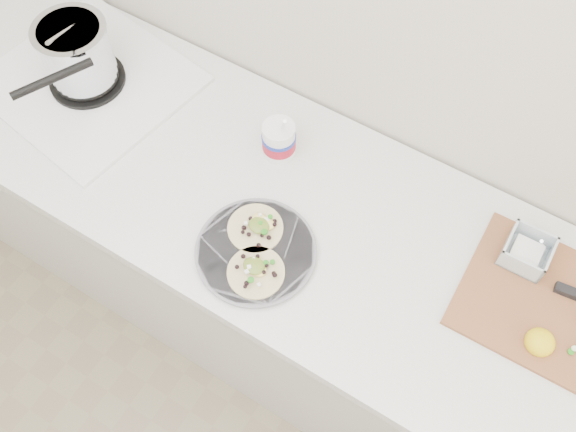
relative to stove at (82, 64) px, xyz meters
The scene contains 5 objects.
counter 0.84m from the stove, ahead, with size 2.44×0.66×0.90m.
stove is the anchor object (origin of this frame).
taco_plate 0.73m from the stove, 16.09° to the right, with size 0.30×0.30×0.04m.
tub 0.59m from the stove, ahead, with size 0.09×0.09×0.20m.
cutboard 1.38m from the stove, ahead, with size 0.49×0.34×0.07m.
Camera 1 is at (0.47, 0.71, 2.30)m, focal length 40.00 mm.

